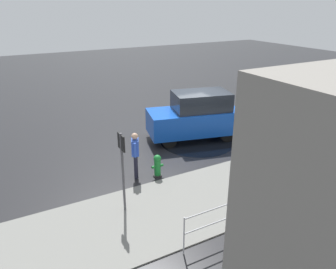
% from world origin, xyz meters
% --- Properties ---
extents(ground_plane, '(60.00, 60.00, 0.00)m').
position_xyz_m(ground_plane, '(0.00, 0.00, 0.00)').
color(ground_plane, black).
extents(kerb_strip, '(24.00, 3.20, 0.04)m').
position_xyz_m(kerb_strip, '(0.00, 4.20, 0.02)').
color(kerb_strip, slate).
rests_on(kerb_strip, ground).
extents(moving_hatchback, '(4.19, 2.59, 2.06)m').
position_xyz_m(moving_hatchback, '(-0.12, 0.01, 1.03)').
color(moving_hatchback, blue).
rests_on(moving_hatchback, ground).
extents(delivery_truck, '(5.60, 2.77, 2.60)m').
position_xyz_m(delivery_truck, '(-5.94, 1.33, 1.37)').
color(delivery_truck, '#191E38').
rests_on(delivery_truck, ground).
extents(fire_hydrant, '(0.42, 0.31, 0.80)m').
position_xyz_m(fire_hydrant, '(2.89, 2.28, 0.40)').
color(fire_hydrant, '#197A2D').
rests_on(fire_hydrant, ground).
extents(pedestrian, '(0.37, 0.53, 1.62)m').
position_xyz_m(pedestrian, '(3.55, 1.98, 0.96)').
color(pedestrian, blue).
rests_on(pedestrian, ground).
extents(metal_railing, '(8.12, 0.04, 1.05)m').
position_xyz_m(metal_railing, '(0.00, 5.93, 0.71)').
color(metal_railing, '#B7BABF').
rests_on(metal_railing, ground).
extents(sign_post, '(0.07, 0.44, 2.40)m').
position_xyz_m(sign_post, '(4.62, 3.62, 1.58)').
color(sign_post, '#4C4C51').
rests_on(sign_post, ground).
extents(puddle_patch, '(3.16, 3.16, 0.01)m').
position_xyz_m(puddle_patch, '(0.04, 0.42, 0.00)').
color(puddle_patch, black).
rests_on(puddle_patch, ground).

